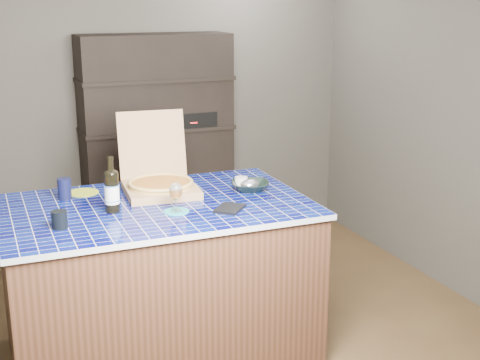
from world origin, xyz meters
name	(u,v)px	position (x,y,z in m)	size (l,w,h in m)	color
room	(225,140)	(0.00, 0.00, 1.25)	(3.50, 3.50, 3.50)	brown
shelving_unit	(158,145)	(0.00, 1.53, 0.90)	(1.20, 0.41, 1.80)	black
kitchen_island	(158,281)	(-0.48, -0.15, 0.47)	(1.74, 1.11, 0.95)	#4C2B1D
pizza_box	(160,182)	(-0.39, 0.07, 1.01)	(0.46, 0.54, 0.45)	#96734D
mead_bottle	(112,190)	(-0.73, -0.19, 1.07)	(0.08, 0.08, 0.31)	black
teal_trivet	(176,212)	(-0.42, -0.33, 0.95)	(0.14, 0.14, 0.01)	teal
wine_glass	(176,192)	(-0.42, -0.33, 1.06)	(0.07, 0.07, 0.16)	white
tumbler	(59,220)	(-1.04, -0.35, 0.99)	(0.08, 0.08, 0.09)	black
dvd_case	(230,208)	(-0.13, -0.40, 0.95)	(0.13, 0.18, 0.01)	black
bowl	(250,186)	(0.12, -0.09, 0.97)	(0.23, 0.23, 0.06)	black
foil_contents	(250,184)	(0.12, -0.09, 0.99)	(0.12, 0.10, 0.06)	silver
white_jar	(241,182)	(0.10, -0.02, 0.98)	(0.08, 0.08, 0.07)	silver
navy_cup	(64,189)	(-0.94, 0.15, 1.01)	(0.08, 0.08, 0.12)	black
green_trivet	(83,192)	(-0.82, 0.24, 0.95)	(0.18, 0.18, 0.01)	#ACBD28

